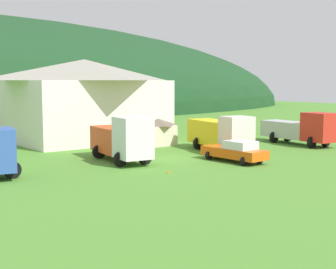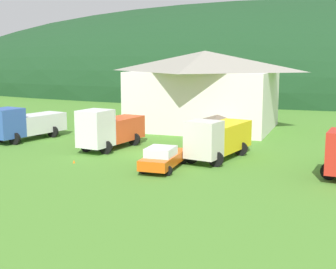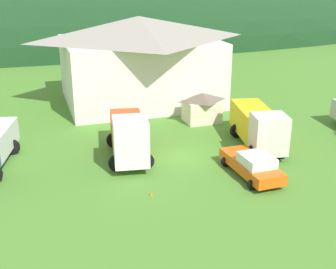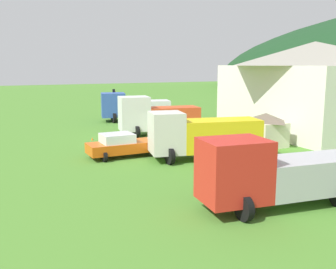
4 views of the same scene
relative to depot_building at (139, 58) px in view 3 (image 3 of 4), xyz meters
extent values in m
plane|color=#4C842D|center=(-0.81, -15.08, -4.34)|extent=(200.00, 200.00, 0.00)
ellipsoid|color=#193D1E|center=(-0.81, 51.16, -4.34)|extent=(172.20, 60.00, 37.87)
cube|color=white|center=(0.00, 0.00, -1.22)|extent=(14.45, 11.86, 6.24)
pyramid|color=gray|center=(0.00, 0.00, 2.99)|extent=(15.61, 12.81, 2.18)
cube|color=beige|center=(3.50, -8.08, -3.38)|extent=(2.95, 2.36, 1.92)
pyramid|color=#6B5B4C|center=(3.50, -8.08, -2.08)|extent=(3.19, 2.54, 0.67)
cylinder|color=black|center=(-12.28, -10.84, -3.79)|extent=(1.10, 0.30, 1.10)
cube|color=white|center=(-4.70, -16.06, -2.29)|extent=(2.60, 2.86, 3.00)
cube|color=black|center=(-4.72, -16.19, -1.63)|extent=(1.50, 2.20, 0.96)
cube|color=#E04C23|center=(-4.17, -12.51, -2.81)|extent=(2.91, 4.92, 1.97)
cylinder|color=black|center=(-3.74, -16.21, -3.79)|extent=(1.10, 0.30, 1.10)
cylinder|color=black|center=(-5.67, -15.92, -3.79)|extent=(1.10, 0.30, 1.10)
cylinder|color=black|center=(-3.11, -11.96, -3.79)|extent=(1.10, 0.30, 1.10)
cylinder|color=black|center=(-5.03, -11.67, -3.79)|extent=(1.10, 0.30, 1.10)
cube|color=silver|center=(4.79, -17.25, -2.44)|extent=(2.68, 2.52, 2.71)
cube|color=black|center=(4.77, -17.35, -1.84)|extent=(1.55, 1.89, 0.87)
cube|color=yellow|center=(5.53, -13.59, -2.74)|extent=(3.33, 5.72, 2.11)
cylinder|color=black|center=(5.78, -17.45, -3.79)|extent=(1.10, 0.30, 1.10)
cylinder|color=black|center=(3.81, -17.05, -3.79)|extent=(1.10, 0.30, 1.10)
cylinder|color=black|center=(6.68, -13.00, -3.79)|extent=(1.10, 0.30, 1.10)
cylinder|color=black|center=(4.71, -12.60, -3.79)|extent=(1.10, 0.30, 1.10)
cube|color=#E25A13|center=(2.45, -19.26, -3.65)|extent=(2.12, 5.39, 0.70)
cube|color=silver|center=(2.46, -19.90, -2.99)|extent=(1.87, 2.18, 0.62)
cylinder|color=black|center=(3.36, -21.05, -4.00)|extent=(0.68, 0.24, 0.68)
cylinder|color=black|center=(1.63, -21.10, -4.00)|extent=(0.68, 0.24, 0.68)
cylinder|color=black|center=(3.26, -17.42, -4.00)|extent=(0.68, 0.24, 0.68)
cylinder|color=black|center=(1.53, -17.47, -4.00)|extent=(0.68, 0.24, 0.68)
cone|color=orange|center=(-4.45, -19.96, -4.34)|extent=(0.36, 0.36, 0.50)
camera|label=1|loc=(-23.81, -44.86, 1.72)|focal=51.18mm
camera|label=2|loc=(13.93, -49.96, 3.61)|focal=50.71mm
camera|label=3|loc=(-10.60, -42.46, 8.15)|focal=47.41mm
camera|label=4|loc=(28.06, -27.82, 2.00)|focal=42.15mm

